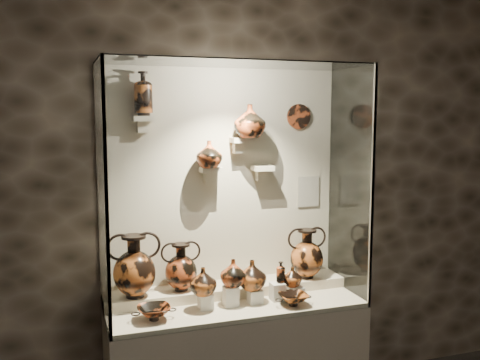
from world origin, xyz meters
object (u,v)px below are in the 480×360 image
at_px(jug_a, 203,281).
at_px(ovoid_vase_b, 250,121).
at_px(jug_e, 292,276).
at_px(lekythos_small, 281,271).
at_px(jug_b, 233,273).
at_px(kylix_left, 154,312).
at_px(amphora_mid, 181,267).
at_px(amphora_left, 134,266).
at_px(ovoid_vase_a, 209,154).
at_px(amphora_right, 307,253).
at_px(kylix_right, 293,298).
at_px(lekythos_tall, 143,91).
at_px(jug_c, 252,275).

relative_size(jug_a, ovoid_vase_b, 0.79).
xyz_separation_m(jug_e, lekythos_small, (-0.09, -0.01, 0.05)).
xyz_separation_m(jug_b, kylix_left, (-0.54, -0.09, -0.17)).
bearing_deg(amphora_mid, jug_e, 4.99).
relative_size(amphora_mid, kylix_left, 1.23).
bearing_deg(amphora_left, ovoid_vase_b, 17.96).
distance_m(amphora_left, lekythos_small, 0.97).
relative_size(jug_e, ovoid_vase_a, 0.75).
relative_size(amphora_mid, amphora_right, 0.90).
relative_size(amphora_left, amphora_right, 1.15).
distance_m(amphora_right, jug_a, 0.86).
height_order(kylix_left, kylix_right, kylix_left).
distance_m(jug_e, ovoid_vase_a, 1.01).
bearing_deg(ovoid_vase_b, amphora_left, -178.68).
distance_m(amphora_right, lekythos_small, 0.35).
distance_m(jug_a, ovoid_vase_b, 1.12).
bearing_deg(jug_b, ovoid_vase_a, 118.96).
xyz_separation_m(amphora_mid, jug_e, (0.73, -0.20, -0.08)).
xyz_separation_m(amphora_mid, kylix_left, (-0.23, -0.29, -0.18)).
relative_size(jug_a, ovoid_vase_a, 0.98).
bearing_deg(kylix_left, ovoid_vase_a, 42.55).
bearing_deg(lekythos_tall, amphora_right, -5.81).
height_order(jug_a, jug_b, jug_b).
bearing_deg(amphora_left, jug_e, 5.30).
xyz_separation_m(amphora_right, lekythos_tall, (-1.14, 0.08, 1.15)).
distance_m(jug_e, kylix_right, 0.18).
bearing_deg(lekythos_tall, jug_b, -29.25).
distance_m(amphora_right, jug_c, 0.52).
height_order(jug_b, jug_e, jug_b).
bearing_deg(kylix_right, amphora_right, 32.57).
bearing_deg(jug_a, ovoid_vase_a, 46.17).
height_order(jug_b, kylix_right, jug_b).
bearing_deg(jug_e, kylix_right, -129.26).
relative_size(jug_e, lekythos_tall, 0.43).
relative_size(jug_b, kylix_right, 0.74).
distance_m(jug_e, lekythos_small, 0.11).
relative_size(amphora_left, lekythos_tall, 1.29).
bearing_deg(kylix_left, amphora_mid, 57.18).
distance_m(amphora_right, ovoid_vase_b, 1.04).
height_order(amphora_left, lekythos_tall, lekythos_tall).
height_order(jug_e, kylix_right, jug_e).
bearing_deg(lekythos_small, lekythos_tall, 159.01).
distance_m(amphora_right, ovoid_vase_a, 1.02).
relative_size(amphora_mid, ovoid_vase_a, 1.74).
height_order(jug_e, ovoid_vase_b, ovoid_vase_b).
height_order(lekythos_small, ovoid_vase_a, ovoid_vase_a).
bearing_deg(ovoid_vase_a, amphora_left, -152.57).
bearing_deg(kylix_left, jug_e, 11.64).
distance_m(amphora_mid, kylix_right, 0.78).
bearing_deg(jug_a, jug_b, -13.75).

